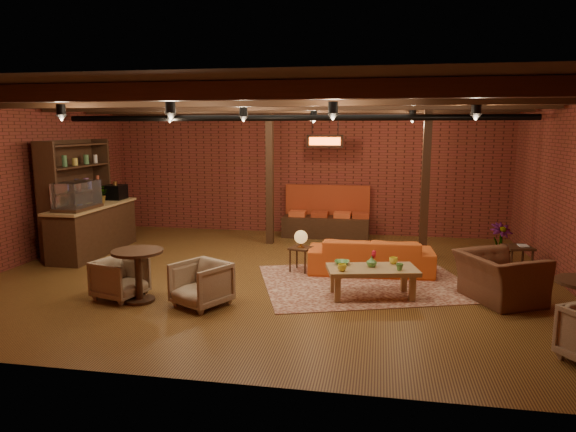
% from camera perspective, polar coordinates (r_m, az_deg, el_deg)
% --- Properties ---
extents(floor, '(10.00, 10.00, 0.00)m').
position_cam_1_polar(floor, '(9.39, -1.76, -6.62)').
color(floor, '#361D0D').
rests_on(floor, ground).
extents(ceiling, '(10.00, 8.00, 0.02)m').
position_cam_1_polar(ceiling, '(9.03, -1.86, 13.25)').
color(ceiling, black).
rests_on(ceiling, wall_back).
extents(wall_back, '(10.00, 0.02, 3.20)m').
position_cam_1_polar(wall_back, '(13.00, 1.87, 5.11)').
color(wall_back, maroon).
rests_on(wall_back, ground).
extents(wall_front, '(10.00, 0.02, 3.20)m').
position_cam_1_polar(wall_front, '(5.27, -10.86, -1.85)').
color(wall_front, maroon).
rests_on(wall_front, ground).
extents(wall_left, '(0.02, 8.00, 3.20)m').
position_cam_1_polar(wall_left, '(11.23, -27.67, 3.28)').
color(wall_left, maroon).
rests_on(wall_left, ground).
extents(ceiling_beams, '(9.80, 6.40, 0.22)m').
position_cam_1_polar(ceiling_beams, '(9.03, -1.86, 12.49)').
color(ceiling_beams, black).
rests_on(ceiling_beams, ceiling).
extents(ceiling_pipe, '(9.60, 0.12, 0.12)m').
position_cam_1_polar(ceiling_pipe, '(10.59, -0.02, 10.84)').
color(ceiling_pipe, black).
rests_on(ceiling_pipe, ceiling).
extents(post_left, '(0.16, 0.16, 3.20)m').
position_cam_1_polar(post_left, '(11.73, -2.04, 4.61)').
color(post_left, black).
rests_on(post_left, ground).
extents(post_right, '(0.16, 0.16, 3.20)m').
position_cam_1_polar(post_right, '(10.91, 15.04, 3.90)').
color(post_right, black).
rests_on(post_right, ground).
extents(service_counter, '(0.80, 2.50, 1.60)m').
position_cam_1_polar(service_counter, '(11.64, -20.86, -0.03)').
color(service_counter, black).
rests_on(service_counter, ground).
extents(plant_counter, '(0.35, 0.39, 0.30)m').
position_cam_1_polar(plant_counter, '(11.70, -20.06, 2.14)').
color(plant_counter, '#337F33').
rests_on(plant_counter, service_counter).
extents(shelving_hutch, '(0.52, 2.00, 2.40)m').
position_cam_1_polar(shelving_hutch, '(11.88, -22.38, 2.01)').
color(shelving_hutch, black).
rests_on(shelving_hutch, ground).
extents(banquette, '(2.10, 0.70, 1.00)m').
position_cam_1_polar(banquette, '(12.62, 4.24, -0.09)').
color(banquette, '#9B3519').
rests_on(banquette, ground).
extents(service_sign, '(0.86, 0.06, 0.30)m').
position_cam_1_polar(service_sign, '(11.99, 4.12, 8.29)').
color(service_sign, '#FF5D19').
rests_on(service_sign, ceiling).
extents(ceiling_spotlights, '(6.40, 4.40, 0.28)m').
position_cam_1_polar(ceiling_spotlights, '(9.02, -1.85, 11.10)').
color(ceiling_spotlights, black).
rests_on(ceiling_spotlights, ceiling).
extents(rug, '(4.11, 3.59, 0.01)m').
position_cam_1_polar(rug, '(9.06, 8.57, -7.32)').
color(rug, maroon).
rests_on(rug, floor).
extents(sofa, '(2.30, 0.99, 0.66)m').
position_cam_1_polar(sofa, '(9.60, 9.15, -4.35)').
color(sofa, '#CB521C').
rests_on(sofa, floor).
extents(coffee_table, '(1.51, 0.98, 0.73)m').
position_cam_1_polar(coffee_table, '(8.23, 9.22, -6.04)').
color(coffee_table, '#9F774A').
rests_on(coffee_table, floor).
extents(side_table_lamp, '(0.46, 0.46, 0.78)m').
position_cam_1_polar(side_table_lamp, '(9.51, 1.44, -2.71)').
color(side_table_lamp, black).
rests_on(side_table_lamp, floor).
extents(round_table_left, '(0.78, 0.78, 0.81)m').
position_cam_1_polar(round_table_left, '(8.22, -16.32, -5.44)').
color(round_table_left, black).
rests_on(round_table_left, floor).
extents(armchair_a, '(0.79, 0.82, 0.69)m').
position_cam_1_polar(armchair_a, '(8.52, -18.15, -6.41)').
color(armchair_a, '#B4A68C').
rests_on(armchair_a, floor).
extents(armchair_b, '(0.96, 0.94, 0.74)m').
position_cam_1_polar(armchair_b, '(7.85, -9.63, -7.24)').
color(armchair_b, '#B4A68C').
rests_on(armchair_b, floor).
extents(armchair_right, '(1.18, 1.36, 1.00)m').
position_cam_1_polar(armchair_right, '(8.56, 22.51, -5.52)').
color(armchair_right, brown).
rests_on(armchair_right, floor).
extents(side_table_book, '(0.54, 0.54, 0.54)m').
position_cam_1_polar(side_table_book, '(10.29, 24.18, -3.28)').
color(side_table_book, black).
rests_on(side_table_book, floor).
extents(plant_tall, '(1.76, 1.76, 2.41)m').
position_cam_1_polar(plant_tall, '(10.81, 22.74, 1.32)').
color(plant_tall, '#4C7F4C').
rests_on(plant_tall, floor).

